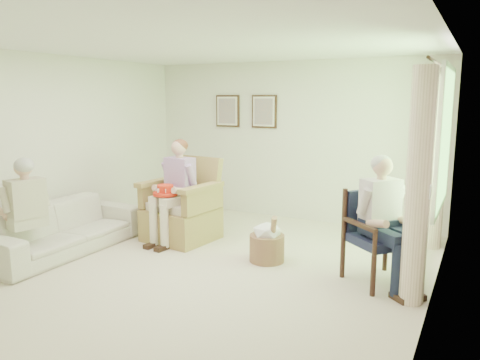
{
  "coord_description": "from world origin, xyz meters",
  "views": [
    {
      "loc": [
        2.85,
        -4.48,
        2.0
      ],
      "look_at": [
        0.34,
        0.32,
        1.05
      ],
      "focal_mm": 35.0,
      "sensor_mm": 36.0,
      "label": 1
    }
  ],
  "objects_px": {
    "person_wicker": "(176,183)",
    "person_sofa": "(22,206)",
    "wicker_armchair": "(183,214)",
    "sofa": "(63,228)",
    "red_hat": "(165,191)",
    "wood_armchair": "(383,233)",
    "hatbox": "(267,242)",
    "person_dark": "(381,212)"
  },
  "relations": [
    {
      "from": "person_sofa",
      "to": "person_dark",
      "type": "bearing_deg",
      "value": 121.94
    },
    {
      "from": "red_hat",
      "to": "person_wicker",
      "type": "bearing_deg",
      "value": 81.04
    },
    {
      "from": "sofa",
      "to": "person_wicker",
      "type": "height_order",
      "value": "person_wicker"
    },
    {
      "from": "person_wicker",
      "to": "red_hat",
      "type": "bearing_deg",
      "value": -92.05
    },
    {
      "from": "person_wicker",
      "to": "hatbox",
      "type": "height_order",
      "value": "person_wicker"
    },
    {
      "from": "wood_armchair",
      "to": "person_sofa",
      "type": "bearing_deg",
      "value": 152.4
    },
    {
      "from": "person_wicker",
      "to": "person_dark",
      "type": "distance_m",
      "value": 2.84
    },
    {
      "from": "person_wicker",
      "to": "person_sofa",
      "type": "distance_m",
      "value": 1.95
    },
    {
      "from": "wood_armchair",
      "to": "red_hat",
      "type": "bearing_deg",
      "value": 132.9
    },
    {
      "from": "wood_armchair",
      "to": "sofa",
      "type": "bearing_deg",
      "value": 144.62
    },
    {
      "from": "person_sofa",
      "to": "red_hat",
      "type": "distance_m",
      "value": 1.77
    },
    {
      "from": "sofa",
      "to": "hatbox",
      "type": "distance_m",
      "value": 2.69
    },
    {
      "from": "hatbox",
      "to": "red_hat",
      "type": "bearing_deg",
      "value": -177.93
    },
    {
      "from": "wicker_armchair",
      "to": "person_dark",
      "type": "relative_size",
      "value": 0.85
    },
    {
      "from": "sofa",
      "to": "person_wicker",
      "type": "relative_size",
      "value": 1.54
    },
    {
      "from": "person_dark",
      "to": "hatbox",
      "type": "distance_m",
      "value": 1.49
    },
    {
      "from": "person_wicker",
      "to": "person_sofa",
      "type": "relative_size",
      "value": 1.1
    },
    {
      "from": "wicker_armchair",
      "to": "person_wicker",
      "type": "height_order",
      "value": "person_wicker"
    },
    {
      "from": "wicker_armchair",
      "to": "person_sofa",
      "type": "height_order",
      "value": "person_sofa"
    },
    {
      "from": "red_hat",
      "to": "hatbox",
      "type": "height_order",
      "value": "red_hat"
    },
    {
      "from": "wood_armchair",
      "to": "person_wicker",
      "type": "distance_m",
      "value": 2.85
    },
    {
      "from": "person_sofa",
      "to": "person_wicker",
      "type": "bearing_deg",
      "value": 159.41
    },
    {
      "from": "wicker_armchair",
      "to": "person_sofa",
      "type": "xyz_separation_m",
      "value": [
        -1.07,
        -1.79,
        0.37
      ]
    },
    {
      "from": "person_dark",
      "to": "sofa",
      "type": "bearing_deg",
      "value": 142.32
    },
    {
      "from": "sofa",
      "to": "red_hat",
      "type": "xyz_separation_m",
      "value": [
        1.04,
        0.85,
        0.44
      ]
    },
    {
      "from": "wicker_armchair",
      "to": "hatbox",
      "type": "height_order",
      "value": "wicker_armchair"
    },
    {
      "from": "person_dark",
      "to": "person_sofa",
      "type": "bearing_deg",
      "value": 150.28
    },
    {
      "from": "sofa",
      "to": "red_hat",
      "type": "height_order",
      "value": "red_hat"
    },
    {
      "from": "person_dark",
      "to": "hatbox",
      "type": "bearing_deg",
      "value": 125.95
    },
    {
      "from": "wicker_armchair",
      "to": "red_hat",
      "type": "distance_m",
      "value": 0.53
    },
    {
      "from": "person_wicker",
      "to": "red_hat",
      "type": "xyz_separation_m",
      "value": [
        -0.03,
        -0.2,
        -0.08
      ]
    },
    {
      "from": "person_wicker",
      "to": "person_dark",
      "type": "relative_size",
      "value": 1.03
    },
    {
      "from": "wood_armchair",
      "to": "person_sofa",
      "type": "xyz_separation_m",
      "value": [
        -3.9,
        -1.53,
        0.2
      ]
    },
    {
      "from": "sofa",
      "to": "person_wicker",
      "type": "distance_m",
      "value": 1.59
    },
    {
      "from": "wood_armchair",
      "to": "person_dark",
      "type": "relative_size",
      "value": 0.72
    },
    {
      "from": "person_wicker",
      "to": "person_dark",
      "type": "height_order",
      "value": "person_wicker"
    },
    {
      "from": "sofa",
      "to": "person_dark",
      "type": "height_order",
      "value": "person_dark"
    },
    {
      "from": "wood_armchair",
      "to": "person_wicker",
      "type": "relative_size",
      "value": 0.7
    },
    {
      "from": "person_dark",
      "to": "wood_armchair",
      "type": "bearing_deg",
      "value": 40.94
    },
    {
      "from": "wood_armchair",
      "to": "sofa",
      "type": "distance_m",
      "value": 4.02
    },
    {
      "from": "wood_armchair",
      "to": "person_wicker",
      "type": "xyz_separation_m",
      "value": [
        -2.83,
        0.1,
        0.3
      ]
    },
    {
      "from": "wood_armchair",
      "to": "red_hat",
      "type": "relative_size",
      "value": 2.95
    }
  ]
}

